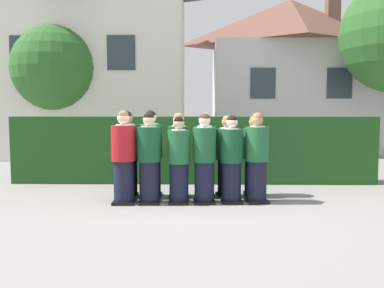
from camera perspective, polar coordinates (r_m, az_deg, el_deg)
The scene contains 17 objects.
ground_plane at distance 7.43m, azimuth -0.03°, elevation -8.25°, with size 60.00×60.00×0.00m, color gray.
student_in_red_blazer at distance 7.34m, azimuth -9.65°, elevation -2.15°, with size 0.44×0.53×1.68m.
student_front_row_1 at distance 7.29m, azimuth -6.09°, elevation -2.29°, with size 0.43×0.53×1.64m.
student_front_row_2 at distance 7.27m, azimuth -1.88°, elevation -2.56°, with size 0.41×0.50×1.57m.
student_front_row_3 at distance 7.28m, azimuth 1.77°, elevation -2.34°, with size 0.42×0.49×1.63m.
student_front_row_4 at distance 7.36m, azimuth 5.65°, elevation -2.41°, with size 0.41×0.47×1.59m.
student_front_row_5 at distance 7.43m, azimuth 9.18°, elevation -2.20°, with size 0.44×0.51×1.64m.
student_rear_row_0 at distance 7.83m, azimuth -9.13°, elevation -1.75°, with size 0.43×0.50×1.67m.
student_rear_row_1 at distance 7.81m, azimuth -5.83°, elevation -1.68°, with size 0.44×0.48×1.68m.
student_rear_row_2 at distance 7.77m, azimuth -1.90°, elevation -1.87°, with size 0.42×0.47×1.63m.
student_rear_row_3 at distance 7.81m, azimuth 1.84°, elevation -1.83°, with size 0.42×0.51×1.63m.
student_rear_row_4 at distance 7.84m, azimuth 4.95°, elevation -2.01°, with size 0.43×0.50×1.58m.
student_rear_row_5 at distance 7.97m, azimuth 8.74°, elevation -1.94°, with size 0.41×0.50×1.58m.
hedge at distance 9.39m, azimuth 0.18°, elevation -0.76°, with size 8.32×0.70×1.54m.
school_building_main at distance 15.22m, azimuth -14.83°, elevation 13.32°, with size 7.37×3.23×7.74m.
school_building_annex at distance 17.02m, azimuth 13.65°, elevation 9.57°, with size 6.46×4.04×6.10m.
oak_tree_left at distance 14.14m, azimuth -18.87°, elevation 10.07°, with size 2.79×2.79×4.44m.
Camera 1 is at (0.12, -7.24, 1.68)m, focal length 37.63 mm.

